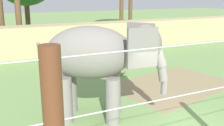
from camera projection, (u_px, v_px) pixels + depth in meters
The scene contains 5 objects.
dirt_patch at pixel (173, 85), 12.55m from camera, with size 5.50×3.85×0.01m, color #937F5B.
embankment_wall at pixel (65, 39), 19.25m from camera, with size 36.00×1.80×2.09m, color tan.
elephant at pixel (100, 57), 8.73m from camera, with size 4.01×3.04×3.27m.
enrichment_ball at pixel (119, 68), 14.04m from camera, with size 0.76×0.76×0.76m, color gray.
feed_trough at pixel (114, 62), 16.01m from camera, with size 1.46×1.13×0.44m.
Camera 1 is at (-5.11, -5.93, 4.17)m, focal length 42.18 mm.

